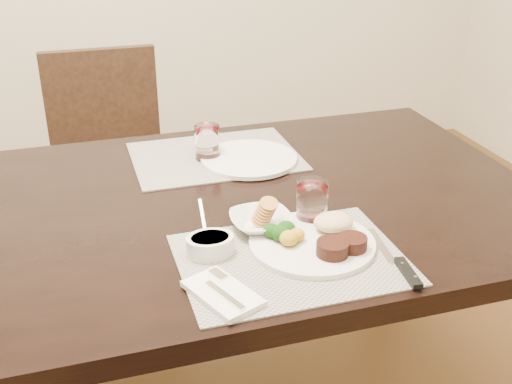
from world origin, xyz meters
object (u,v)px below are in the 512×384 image
object	(u,v)px
chair_far	(110,160)
far_plate	(249,159)
dinner_plate	(318,239)
cracker_bowl	(261,221)
steak_knife	(401,266)
wine_glass_near	(312,204)

from	to	relation	value
chair_far	far_plate	bearing A→B (deg)	-65.12
chair_far	far_plate	xyz separation A→B (m)	(0.34, -0.72, 0.26)
chair_far	dinner_plate	bearing A→B (deg)	-73.98
dinner_plate	far_plate	size ratio (longest dim) A/B	1.01
cracker_bowl	chair_far	bearing A→B (deg)	102.90
far_plate	steak_knife	bearing A→B (deg)	-77.40
chair_far	cracker_bowl	bearing A→B (deg)	-77.10
dinner_plate	wine_glass_near	bearing A→B (deg)	54.33
dinner_plate	steak_knife	distance (m)	0.18
cracker_bowl	far_plate	world-z (taller)	cracker_bowl
dinner_plate	steak_knife	size ratio (longest dim) A/B	1.12
steak_knife	far_plate	distance (m)	0.63
far_plate	dinner_plate	bearing A→B (deg)	-88.74
steak_knife	cracker_bowl	bearing A→B (deg)	139.98
steak_knife	chair_far	bearing A→B (deg)	116.65
wine_glass_near	far_plate	size ratio (longest dim) A/B	0.37
chair_far	dinner_plate	distance (m)	1.28
dinner_plate	steak_knife	bearing A→B (deg)	-67.73
chair_far	dinner_plate	xyz separation A→B (m)	(0.35, -1.21, 0.27)
chair_far	steak_knife	distance (m)	1.44
wine_glass_near	chair_far	bearing A→B (deg)	108.75
wine_glass_near	cracker_bowl	bearing A→B (deg)	180.00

